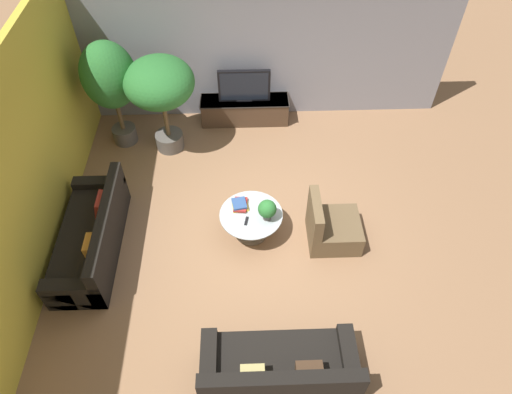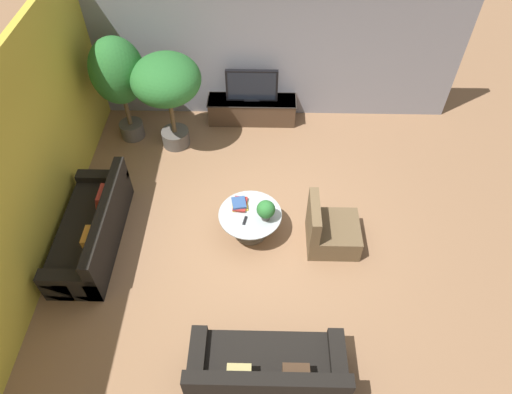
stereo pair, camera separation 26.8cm
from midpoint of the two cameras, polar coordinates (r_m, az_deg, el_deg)
name	(u,v)px [view 1 (the left image)]	position (r m, az deg, el deg)	size (l,w,h in m)	color
ground_plane	(262,234)	(7.40, -0.29, -4.73)	(24.00, 24.00, 0.00)	#8C6647
back_wall_stone	(255,45)	(8.89, -1.01, 18.46)	(7.40, 0.12, 3.00)	gray
side_wall_left	(28,164)	(7.15, -27.59, 3.66)	(0.12, 7.40, 3.00)	gold
media_console	(245,110)	(9.31, -2.26, 10.82)	(1.75, 0.50, 0.51)	#473323
television	(244,86)	(8.98, -2.37, 13.69)	(1.00, 0.13, 0.66)	black
coffee_table	(251,220)	(7.18, -1.68, -2.89)	(0.99, 0.99, 0.46)	#756656
couch_by_wall	(93,237)	(7.50, -20.73, -4.75)	(0.84, 2.16, 0.84)	black
couch_near_entry	(279,371)	(6.02, 1.53, -20.90)	(1.92, 0.84, 0.84)	black
armchair_wicker	(331,228)	(7.22, 8.29, -3.85)	(0.80, 0.76, 0.86)	brown
potted_palm_tall	(110,79)	(8.57, -18.71, 13.79)	(0.96, 0.96, 2.08)	#514C47
potted_palm_corner	(160,87)	(8.20, -12.87, 13.29)	(1.21, 1.21, 1.87)	#514C47
potted_plant_tabletop	(267,209)	(6.87, 0.29, -1.58)	(0.28, 0.28, 0.36)	#514C47
book_stack	(240,205)	(7.15, -3.09, -0.98)	(0.27, 0.32, 0.09)	gold
remote_black	(246,221)	(6.98, -2.31, -3.03)	(0.04, 0.16, 0.02)	black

